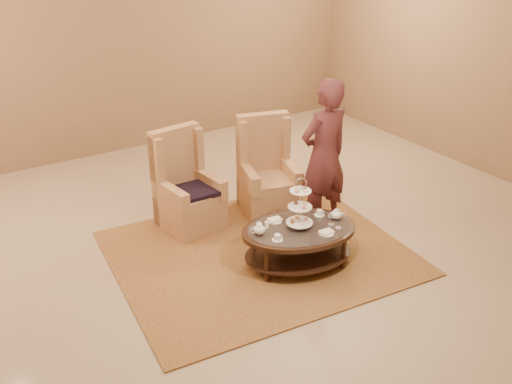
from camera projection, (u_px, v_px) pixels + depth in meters
ground at (267, 264)px, 6.10m from camera, size 8.00×8.00×0.00m
ceiling at (267, 264)px, 6.10m from camera, size 8.00×8.00×0.02m
wall_back at (119, 37)px, 8.36m from camera, size 8.00×0.04×3.50m
rug at (259, 253)px, 6.29m from camera, size 3.27×2.81×0.02m
tea_table at (299, 234)px, 5.94m from camera, size 1.40×1.13×1.02m
armchair_left at (186, 194)px, 6.72m from camera, size 0.72×0.74×1.18m
armchair_right at (267, 180)px, 7.08m from camera, size 0.80×0.82×1.20m
person at (324, 156)px, 6.48m from camera, size 0.68×0.46×1.80m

